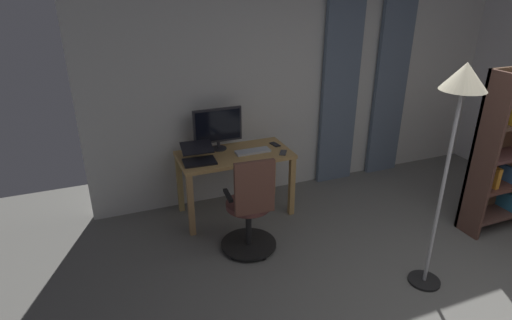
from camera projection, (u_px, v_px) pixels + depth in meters
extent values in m
cube|color=silver|center=(308.00, 73.00, 5.10)|extent=(5.32, 0.10, 2.89)
cube|color=slate|center=(392.00, 75.00, 5.44)|extent=(0.47, 0.06, 2.70)
cube|color=slate|center=(341.00, 80.00, 5.18)|extent=(0.50, 0.06, 2.70)
cube|color=tan|center=(235.00, 155.00, 4.62)|extent=(1.24, 0.62, 0.04)
cube|color=tan|center=(292.00, 186.00, 4.74)|extent=(0.06, 0.06, 0.70)
cube|color=tan|center=(191.00, 205.00, 4.35)|extent=(0.06, 0.06, 0.70)
cube|color=#B78B49|center=(273.00, 168.00, 5.20)|extent=(0.06, 0.06, 0.70)
cube|color=tan|center=(180.00, 183.00, 4.81)|extent=(0.06, 0.06, 0.70)
cylinder|color=black|center=(249.00, 244.00, 4.26)|extent=(0.56, 0.56, 0.02)
sphere|color=black|center=(273.00, 240.00, 4.34)|extent=(0.05, 0.05, 0.05)
sphere|color=black|center=(249.00, 231.00, 4.50)|extent=(0.05, 0.05, 0.05)
sphere|color=black|center=(225.00, 240.00, 4.34)|extent=(0.05, 0.05, 0.05)
sphere|color=black|center=(233.00, 258.00, 4.07)|extent=(0.05, 0.05, 0.05)
sphere|color=black|center=(264.00, 258.00, 4.07)|extent=(0.05, 0.05, 0.05)
cylinder|color=black|center=(249.00, 226.00, 4.17)|extent=(0.06, 0.06, 0.43)
cylinder|color=brown|center=(248.00, 205.00, 4.08)|extent=(0.47, 0.47, 0.05)
cube|color=brown|center=(255.00, 188.00, 3.79)|extent=(0.38, 0.07, 0.52)
cube|color=black|center=(228.00, 195.00, 3.97)|extent=(0.06, 0.24, 0.03)
cube|color=black|center=(268.00, 189.00, 4.08)|extent=(0.06, 0.24, 0.03)
cylinder|color=#232328|center=(219.00, 148.00, 4.73)|extent=(0.18, 0.18, 0.01)
cylinder|color=#232328|center=(218.00, 145.00, 4.72)|extent=(0.04, 0.04, 0.07)
cube|color=#232328|center=(218.00, 125.00, 4.63)|extent=(0.55, 0.03, 0.38)
cube|color=black|center=(218.00, 126.00, 4.61)|extent=(0.51, 0.01, 0.34)
cube|color=#B7BCC1|center=(253.00, 151.00, 4.64)|extent=(0.39, 0.14, 0.02)
cube|color=black|center=(200.00, 162.00, 4.39)|extent=(0.35, 0.24, 0.02)
cube|color=black|center=(197.00, 147.00, 4.44)|extent=(0.34, 0.24, 0.08)
cube|color=black|center=(275.00, 144.00, 4.85)|extent=(0.09, 0.15, 0.01)
cube|color=#333338|center=(283.00, 153.00, 4.62)|extent=(0.13, 0.16, 0.01)
cube|color=brown|center=(483.00, 159.00, 4.17)|extent=(0.04, 0.30, 1.73)
cube|color=brown|center=(501.00, 149.00, 4.41)|extent=(0.82, 0.04, 1.73)
cube|color=brown|center=(496.00, 212.00, 4.58)|extent=(0.74, 0.30, 0.04)
cube|color=brown|center=(504.00, 183.00, 4.44)|extent=(0.74, 0.30, 0.04)
cube|color=brown|center=(512.00, 153.00, 4.30)|extent=(0.74, 0.30, 0.04)
cube|color=#396FAE|center=(509.00, 174.00, 4.41)|extent=(0.05, 0.22, 0.16)
cube|color=teal|center=(507.00, 114.00, 4.05)|extent=(0.03, 0.22, 0.15)
cube|color=teal|center=(507.00, 201.00, 4.58)|extent=(0.05, 0.25, 0.18)
cube|color=orange|center=(491.00, 176.00, 4.31)|extent=(0.05, 0.20, 0.22)
cube|color=gold|center=(505.00, 114.00, 4.04)|extent=(0.06, 0.26, 0.15)
cylinder|color=black|center=(424.00, 281.00, 3.79)|extent=(0.28, 0.28, 0.02)
cylinder|color=#A5A5A8|center=(441.00, 196.00, 3.44)|extent=(0.03, 0.03, 1.76)
cone|color=beige|center=(465.00, 76.00, 3.04)|extent=(0.34, 0.34, 0.20)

